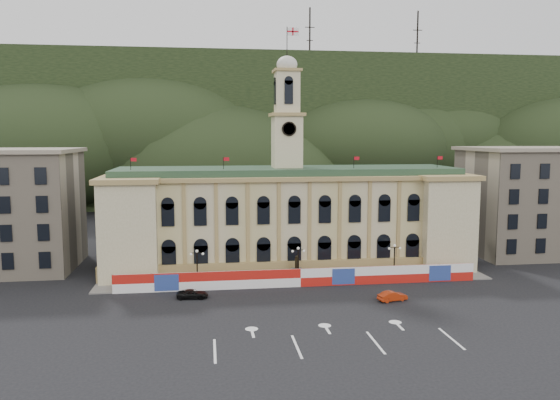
{
  "coord_description": "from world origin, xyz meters",
  "views": [
    {
      "loc": [
        -12.5,
        -56.76,
        20.62
      ],
      "look_at": [
        -2.43,
        18.0,
        11.66
      ],
      "focal_mm": 35.0,
      "sensor_mm": 36.0,
      "label": 1
    }
  ],
  "objects": [
    {
      "name": "ground",
      "position": [
        0.0,
        0.0,
        0.0
      ],
      "size": [
        260.0,
        260.0,
        0.0
      ],
      "primitive_type": "plane",
      "color": "black",
      "rests_on": "ground"
    },
    {
      "name": "lamp_left",
      "position": [
        -14.0,
        17.0,
        3.07
      ],
      "size": [
        1.96,
        0.44,
        5.15
      ],
      "color": "black",
      "rests_on": "ground"
    },
    {
      "name": "statue",
      "position": [
        0.0,
        18.0,
        1.19
      ],
      "size": [
        1.4,
        1.4,
        3.72
      ],
      "color": "#595651",
      "rests_on": "ground"
    },
    {
      "name": "lamp_right",
      "position": [
        14.0,
        17.0,
        3.07
      ],
      "size": [
        1.96,
        0.44,
        5.15
      ],
      "color": "black",
      "rests_on": "ground"
    },
    {
      "name": "red_sedan",
      "position": [
        10.32,
        7.08,
        0.62
      ],
      "size": [
        3.07,
        4.38,
        1.24
      ],
      "primitive_type": "imported",
      "rotation": [
        0.0,
        0.0,
        1.81
      ],
      "color": "#B12B0C",
      "rests_on": "ground"
    },
    {
      "name": "city_hall",
      "position": [
        0.0,
        27.63,
        7.85
      ],
      "size": [
        56.2,
        17.6,
        37.1
      ],
      "color": "#CABB91",
      "rests_on": "ground"
    },
    {
      "name": "hoarding_fence",
      "position": [
        0.06,
        15.07,
        1.25
      ],
      "size": [
        50.0,
        0.44,
        2.5
      ],
      "color": "red",
      "rests_on": "ground"
    },
    {
      "name": "hill_ridge",
      "position": [
        0.03,
        121.99,
        19.48
      ],
      "size": [
        230.0,
        80.0,
        64.0
      ],
      "color": "black",
      "rests_on": "ground"
    },
    {
      "name": "pavement",
      "position": [
        0.0,
        17.75,
        0.08
      ],
      "size": [
        56.0,
        5.5,
        0.16
      ],
      "primitive_type": "cube",
      "color": "slate",
      "rests_on": "ground"
    },
    {
      "name": "lane_markings",
      "position": [
        0.0,
        -5.0,
        0.0
      ],
      "size": [
        26.0,
        10.0,
        0.02
      ],
      "primitive_type": null,
      "color": "white",
      "rests_on": "ground"
    },
    {
      "name": "lamp_center",
      "position": [
        0.0,
        17.0,
        3.07
      ],
      "size": [
        1.96,
        0.44,
        5.15
      ],
      "color": "black",
      "rests_on": "ground"
    },
    {
      "name": "black_suv",
      "position": [
        -14.55,
        11.56,
        0.56
      ],
      "size": [
        2.35,
        4.24,
        1.11
      ],
      "primitive_type": "imported",
      "rotation": [
        0.0,
        0.0,
        1.51
      ],
      "color": "black",
      "rests_on": "ground"
    },
    {
      "name": "side_building_right",
      "position": [
        43.0,
        30.93,
        9.33
      ],
      "size": [
        21.0,
        17.0,
        18.6
      ],
      "color": "#B8A68D",
      "rests_on": "ground"
    },
    {
      "name": "side_building_left",
      "position": [
        -43.0,
        30.93,
        9.33
      ],
      "size": [
        21.0,
        17.0,
        18.6
      ],
      "color": "#B8A68D",
      "rests_on": "ground"
    }
  ]
}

